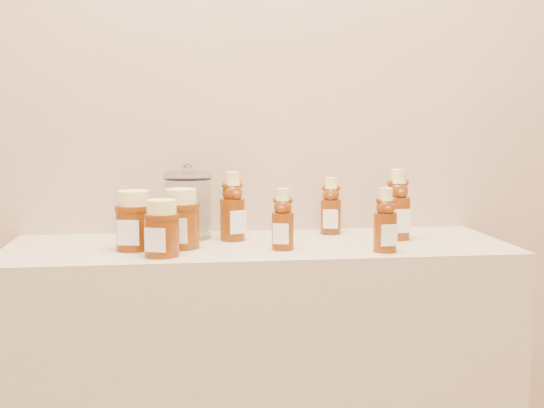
{
  "coord_description": "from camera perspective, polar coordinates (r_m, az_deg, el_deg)",
  "views": [
    {
      "loc": [
        -0.17,
        -0.05,
        1.2
      ],
      "look_at": [
        0.03,
        1.52,
        1.0
      ],
      "focal_mm": 45.0,
      "sensor_mm": 36.0,
      "label": 1
    }
  ],
  "objects": [
    {
      "name": "honey_jar_back",
      "position": [
        1.59,
        -7.61,
        -1.21
      ],
      "size": [
        0.11,
        0.11,
        0.14
      ],
      "primitive_type": null,
      "rotation": [
        0.0,
        0.0,
        -0.28
      ],
      "color": "#582306",
      "rests_on": "display_table"
    },
    {
      "name": "wall_back",
      "position": [
        1.82,
        -1.81,
        11.9
      ],
      "size": [
        3.5,
        0.02,
        2.7
      ],
      "primitive_type": "cube",
      "color": "tan",
      "rests_on": "ground"
    },
    {
      "name": "bear_bottle_front_right",
      "position": [
        1.55,
        9.47,
        -0.97
      ],
      "size": [
        0.06,
        0.06,
        0.16
      ],
      "primitive_type": null,
      "rotation": [
        0.0,
        0.0,
        0.05
      ],
      "color": "#582306",
      "rests_on": "display_table"
    },
    {
      "name": "honey_jar_front",
      "position": [
        1.5,
        -9.2,
        -2.0
      ],
      "size": [
        0.1,
        0.1,
        0.12
      ],
      "primitive_type": null,
      "rotation": [
        0.0,
        0.0,
        -0.36
      ],
      "color": "#582306",
      "rests_on": "display_table"
    },
    {
      "name": "bear_bottle_back_mid",
      "position": [
        1.78,
        4.95,
        0.17
      ],
      "size": [
        0.07,
        0.07,
        0.17
      ],
      "primitive_type": null,
      "rotation": [
        0.0,
        0.0,
        -0.24
      ],
      "color": "#582306",
      "rests_on": "display_table"
    },
    {
      "name": "honey_jar_left",
      "position": [
        1.59,
        -11.48,
        -1.35
      ],
      "size": [
        0.11,
        0.11,
        0.14
      ],
      "primitive_type": null,
      "rotation": [
        0.0,
        0.0,
        -0.26
      ],
      "color": "#582306",
      "rests_on": "display_table"
    },
    {
      "name": "bear_bottle_back_right",
      "position": [
        1.72,
        10.45,
        0.34
      ],
      "size": [
        0.07,
        0.07,
        0.2
      ],
      "primitive_type": null,
      "rotation": [
        0.0,
        0.0,
        0.11
      ],
      "color": "#582306",
      "rests_on": "display_table"
    },
    {
      "name": "bear_bottle_front_left",
      "position": [
        1.56,
        0.91,
        -0.93
      ],
      "size": [
        0.07,
        0.07,
        0.16
      ],
      "primitive_type": null,
      "rotation": [
        0.0,
        0.0,
        -0.31
      ],
      "color": "#582306",
      "rests_on": "display_table"
    },
    {
      "name": "bear_bottle_back_left",
      "position": [
        1.68,
        -3.34,
        0.2
      ],
      "size": [
        0.09,
        0.09,
        0.19
      ],
      "primitive_type": null,
      "rotation": [
        0.0,
        0.0,
        0.39
      ],
      "color": "#582306",
      "rests_on": "display_table"
    },
    {
      "name": "glass_canister",
      "position": [
        1.72,
        -7.01,
        0.15
      ],
      "size": [
        0.15,
        0.15,
        0.18
      ],
      "primitive_type": null,
      "rotation": [
        0.0,
        0.0,
        0.35
      ],
      "color": "white",
      "rests_on": "display_table"
    }
  ]
}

